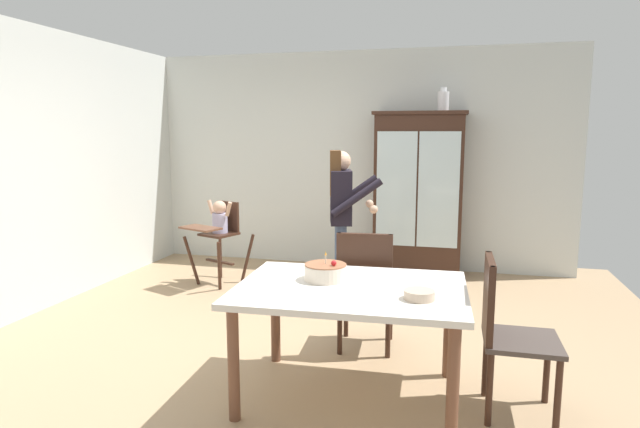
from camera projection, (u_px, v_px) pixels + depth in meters
name	position (u px, v px, depth m)	size (l,w,h in m)	color
ground_plane	(297.00, 339.00, 4.44)	(6.24, 6.24, 0.00)	tan
wall_back	(356.00, 160.00, 6.75)	(5.32, 0.06, 2.70)	silver
wall_left	(20.00, 171.00, 4.87)	(0.06, 5.32, 2.70)	silver
china_cabinet	(418.00, 194.00, 6.36)	(1.08, 0.48, 1.94)	#382116
ceramic_vase	(443.00, 101.00, 6.14)	(0.13, 0.13, 0.27)	white
high_chair_with_toddler	(219.00, 227.00, 5.97)	(0.74, 0.82, 0.95)	#382116
adult_person	(342.00, 208.00, 5.20)	(0.59, 0.58, 1.53)	#3D4C6B
dining_table	(351.00, 300.00, 3.38)	(1.48, 1.09, 0.74)	silver
birthday_cake	(326.00, 272.00, 3.50)	(0.28, 0.28, 0.19)	beige
serving_bowl	(419.00, 295.00, 3.10)	(0.18, 0.18, 0.06)	#C6AD93
dining_chair_far_side	(365.00, 283.00, 4.11)	(0.47, 0.47, 0.96)	#382116
dining_chair_right_end	(504.00, 325.00, 3.21)	(0.44, 0.44, 0.96)	#382116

